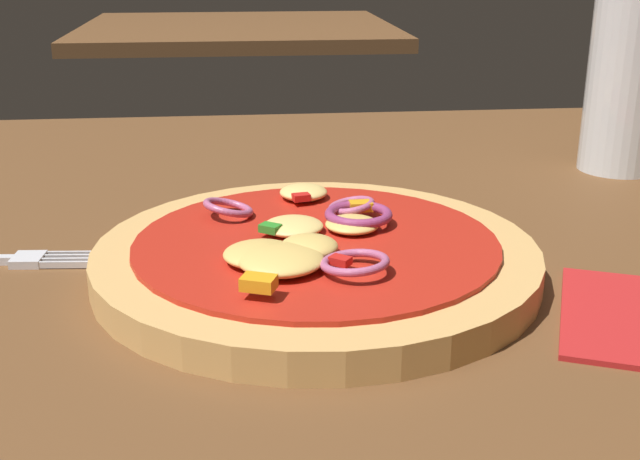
{
  "coord_description": "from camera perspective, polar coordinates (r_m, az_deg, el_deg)",
  "views": [
    {
      "loc": [
        -0.0,
        -0.45,
        0.21
      ],
      "look_at": [
        0.04,
        0.01,
        0.05
      ],
      "focal_mm": 45.26,
      "sensor_mm": 36.0,
      "label": 1
    }
  ],
  "objects": [
    {
      "name": "beer_glass",
      "position": [
        0.72,
        21.1,
        9.09
      ],
      "size": [
        0.06,
        0.06,
        0.14
      ],
      "color": "silver",
      "rests_on": "dining_table"
    },
    {
      "name": "background_table",
      "position": [
        1.92,
        -5.7,
        13.86
      ],
      "size": [
        0.7,
        0.66,
        0.03
      ],
      "color": "brown",
      "rests_on": "ground"
    },
    {
      "name": "pizza",
      "position": [
        0.47,
        0.19,
        -1.85
      ],
      "size": [
        0.26,
        0.26,
        0.03
      ],
      "color": "tan",
      "rests_on": "dining_table"
    },
    {
      "name": "dining_table",
      "position": [
        0.49,
        -4.92,
        -4.19
      ],
      "size": [
        1.14,
        0.89,
        0.03
      ],
      "color": "brown",
      "rests_on": "ground"
    }
  ]
}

